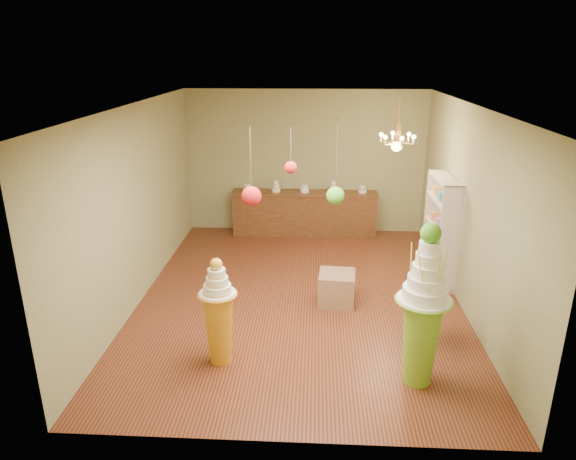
# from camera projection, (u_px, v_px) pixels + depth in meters

# --- Properties ---
(floor) EXTENTS (6.50, 6.50, 0.00)m
(floor) POSITION_uv_depth(u_px,v_px,m) (299.00, 296.00, 8.25)
(floor) COLOR #5C2B19
(floor) RESTS_ON ground
(ceiling) EXTENTS (6.50, 6.50, 0.00)m
(ceiling) POSITION_uv_depth(u_px,v_px,m) (301.00, 106.00, 7.25)
(ceiling) COLOR white
(ceiling) RESTS_ON ground
(wall_back) EXTENTS (5.00, 0.04, 3.00)m
(wall_back) POSITION_uv_depth(u_px,v_px,m) (305.00, 162.00, 10.81)
(wall_back) COLOR gray
(wall_back) RESTS_ON ground
(wall_front) EXTENTS (5.00, 0.04, 3.00)m
(wall_front) POSITION_uv_depth(u_px,v_px,m) (289.00, 310.00, 4.69)
(wall_front) COLOR gray
(wall_front) RESTS_ON ground
(wall_left) EXTENTS (0.04, 6.50, 3.00)m
(wall_left) POSITION_uv_depth(u_px,v_px,m) (138.00, 204.00, 7.88)
(wall_left) COLOR gray
(wall_left) RESTS_ON ground
(wall_right) EXTENTS (0.04, 6.50, 3.00)m
(wall_right) POSITION_uv_depth(u_px,v_px,m) (468.00, 210.00, 7.62)
(wall_right) COLOR gray
(wall_right) RESTS_ON ground
(pedestal_green) EXTENTS (0.62, 0.62, 2.00)m
(pedestal_green) POSITION_uv_depth(u_px,v_px,m) (422.00, 321.00, 5.87)
(pedestal_green) COLOR #7EB729
(pedestal_green) RESTS_ON floor
(pedestal_orange) EXTENTS (0.50, 0.50, 1.41)m
(pedestal_orange) POSITION_uv_depth(u_px,v_px,m) (219.00, 319.00, 6.35)
(pedestal_orange) COLOR orange
(pedestal_orange) RESTS_ON floor
(burlap_riser) EXTENTS (0.59, 0.59, 0.50)m
(burlap_riser) POSITION_uv_depth(u_px,v_px,m) (337.00, 288.00, 7.96)
(burlap_riser) COLOR #8C694C
(burlap_riser) RESTS_ON floor
(sideboard) EXTENTS (3.04, 0.54, 1.16)m
(sideboard) POSITION_uv_depth(u_px,v_px,m) (304.00, 213.00, 10.88)
(sideboard) COLOR brown
(sideboard) RESTS_ON floor
(shelving_unit) EXTENTS (0.33, 1.20, 1.80)m
(shelving_unit) POSITION_uv_depth(u_px,v_px,m) (441.00, 230.00, 8.58)
(shelving_unit) COLOR beige
(shelving_unit) RESTS_ON floor
(round_table) EXTENTS (0.71, 0.71, 0.74)m
(round_table) POSITION_uv_depth(u_px,v_px,m) (423.00, 311.00, 6.79)
(round_table) COLOR black
(round_table) RESTS_ON floor
(vase) EXTENTS (0.24, 0.24, 0.20)m
(vase) POSITION_uv_depth(u_px,v_px,m) (425.00, 286.00, 6.67)
(vase) COLOR beige
(vase) RESTS_ON round_table
(pom_red_left) EXTENTS (0.23, 0.23, 0.97)m
(pom_red_left) POSITION_uv_depth(u_px,v_px,m) (252.00, 196.00, 5.93)
(pom_red_left) COLOR #3E3A2D
(pom_red_left) RESTS_ON ceiling
(pom_green_mid) EXTENTS (0.23, 0.23, 1.09)m
(pom_green_mid) POSITION_uv_depth(u_px,v_px,m) (335.00, 195.00, 6.40)
(pom_green_mid) COLOR #3E3A2D
(pom_green_mid) RESTS_ON ceiling
(pom_red_right) EXTENTS (0.14, 0.14, 0.58)m
(pom_red_right) POSITION_uv_depth(u_px,v_px,m) (291.00, 167.00, 5.77)
(pom_red_right) COLOR #3E3A2D
(pom_red_right) RESTS_ON ceiling
(chandelier) EXTENTS (0.81, 0.81, 0.85)m
(chandelier) POSITION_uv_depth(u_px,v_px,m) (397.00, 143.00, 8.41)
(chandelier) COLOR #F2A455
(chandelier) RESTS_ON ceiling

